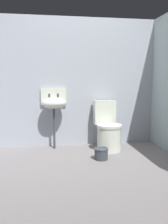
{
  "coord_description": "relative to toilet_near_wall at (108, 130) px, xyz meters",
  "views": [
    {
      "loc": [
        -0.48,
        -2.78,
        1.12
      ],
      "look_at": [
        0.0,
        0.32,
        0.7
      ],
      "focal_mm": 38.52,
      "sensor_mm": 36.0,
      "label": 1
    }
  ],
  "objects": [
    {
      "name": "ground_plane",
      "position": [
        -0.48,
        -0.93,
        -0.36
      ],
      "size": [
        3.16,
        2.97,
        0.08
      ],
      "primitive_type": "cube",
      "color": "slate"
    },
    {
      "name": "wall_back",
      "position": [
        -0.48,
        0.4,
        0.76
      ],
      "size": [
        3.16,
        0.1,
        2.15
      ],
      "primitive_type": "cube",
      "color": "#A3AAB5",
      "rests_on": "ground"
    },
    {
      "name": "toilet_near_wall",
      "position": [
        0.0,
        0.0,
        0.0
      ],
      "size": [
        0.41,
        0.6,
        0.78
      ],
      "rotation": [
        0.0,
        0.0,
        3.17
      ],
      "color": "silver",
      "rests_on": "ground"
    },
    {
      "name": "sink",
      "position": [
        -0.86,
        0.19,
        0.43
      ],
      "size": [
        0.42,
        0.35,
        0.99
      ],
      "color": "#383F45",
      "rests_on": "ground"
    },
    {
      "name": "bucket",
      "position": [
        -0.22,
        -0.5,
        -0.24
      ],
      "size": [
        0.21,
        0.21,
        0.16
      ],
      "color": "#383F45",
      "rests_on": "ground"
    }
  ]
}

